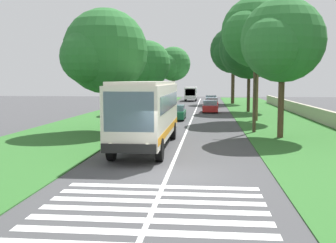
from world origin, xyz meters
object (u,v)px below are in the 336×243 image
Objects in this scene: trailing_car_3 at (211,100)px; trailing_minibus_0 at (191,93)px; roadside_tree_right_3 at (255,34)px; trailing_car_0 at (176,113)px; trailing_car_2 at (212,103)px; roadside_tree_left_0 at (103,53)px; roadside_tree_left_2 at (172,65)px; roadside_tree_right_0 at (248,50)px; roadside_tree_left_3 at (145,65)px; roadside_tree_right_2 at (232,51)px; roadside_tree_right_1 at (280,43)px; coach_bus at (147,110)px; trailing_car_1 at (210,107)px; utility_pole at (255,81)px.

trailing_minibus_0 is at bearing 18.74° from trailing_car_3.
roadside_tree_right_3 is at bearing -171.96° from trailing_car_3.
trailing_minibus_0 is at bearing 0.11° from trailing_car_0.
roadside_tree_left_0 is at bearing 163.66° from trailing_car_2.
roadside_tree_left_2 is (22.76, 7.41, 6.04)m from trailing_car_2.
roadside_tree_right_0 is at bearing -163.25° from trailing_minibus_0.
roadside_tree_right_2 is (21.06, -10.83, 2.92)m from roadside_tree_left_3.
trailing_car_3 is (8.50, 0.02, 0.00)m from trailing_car_2.
roadside_tree_right_1 is (-1.91, -12.14, 0.47)m from roadside_tree_left_0.
roadside_tree_right_1 is at bearing -148.09° from roadside_tree_left_3.
roadside_tree_right_2 reaches higher than trailing_car_3.
roadside_tree_right_1 is (-51.98, -11.55, -0.50)m from roadside_tree_left_2.
roadside_tree_right_0 is (-25.86, -7.78, 5.85)m from trailing_minibus_0.
trailing_car_1 is (26.24, -3.62, -1.48)m from coach_bus.
trailing_car_2 is at bearing -11.74° from trailing_car_0.
roadside_tree_left_3 is (6.60, 3.97, 4.80)m from trailing_car_0.
trailing_car_2 is 19.47m from trailing_minibus_0.
trailing_car_0 is 10.33m from roadside_tree_right_3.
roadside_tree_left_2 is 53.25m from roadside_tree_right_1.
trailing_car_1 and trailing_car_3 have the same top height.
trailing_car_3 is 17.16m from roadside_tree_left_2.
roadside_tree_left_0 reaches higher than trailing_minibus_0.
utility_pole is (-18.80, -3.11, 3.08)m from trailing_car_1.
roadside_tree_right_3 is (16.04, -7.55, 5.83)m from coach_bus.
coach_bus is at bearing -147.84° from roadside_tree_left_0.
trailing_car_1 is 0.60× the size of utility_pole.
trailing_car_2 is at bearing -169.27° from trailing_minibus_0.
roadside_tree_left_0 is 23.95m from roadside_tree_right_0.
trailing_car_1 is at bearing -172.77° from trailing_minibus_0.
coach_bus is at bearing -176.39° from roadside_tree_left_2.
roadside_tree_right_1 reaches higher than utility_pole.
roadside_tree_left_0 is at bearing 167.43° from trailing_car_3.
roadside_tree_right_2 is (2.06, -3.33, 7.72)m from trailing_car_3.
utility_pole is (-9.40, -6.44, 3.08)m from trailing_car_0.
roadside_tree_left_2 reaches higher than roadside_tree_left_0.
trailing_car_2 is 0.38× the size of roadside_tree_right_3.
roadside_tree_right_0 reaches higher than utility_pole.
roadside_tree_left_2 reaches higher than trailing_car_2.
utility_pole is (-35.00, -2.91, 3.08)m from trailing_car_3.
roadside_tree_left_3 reaches higher than trailing_car_2.
roadside_tree_left_3 reaches higher than trailing_car_1.
utility_pole is at bearing -42.14° from coach_bus.
roadside_tree_left_0 is 16.82m from roadside_tree_left_3.
roadside_tree_left_2 is 33.28m from roadside_tree_left_3.
roadside_tree_left_0 is at bearing 128.80° from roadside_tree_right_3.
roadside_tree_right_0 reaches higher than trailing_car_0.
roadside_tree_left_3 is at bearing 33.05° from utility_pole.
roadside_tree_right_0 reaches higher than roadside_tree_left_3.
trailing_car_0 is 0.60× the size of utility_pole.
trailing_car_0 is 0.72× the size of trailing_minibus_0.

